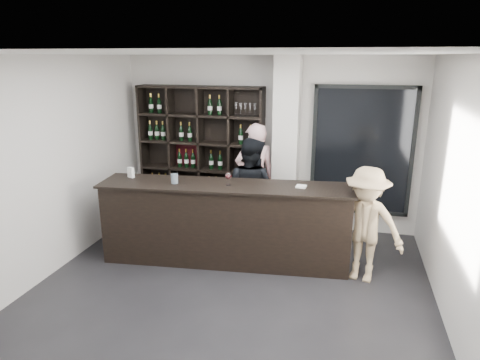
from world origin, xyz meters
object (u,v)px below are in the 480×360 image
(wine_shelf, at_px, (201,156))
(tasting_counter, at_px, (225,223))
(taster_black, at_px, (250,191))
(taster_pink, at_px, (255,177))
(customer, at_px, (365,225))

(wine_shelf, bearing_deg, tasting_counter, -59.67)
(tasting_counter, distance_m, taster_black, 0.82)
(taster_pink, bearing_deg, tasting_counter, 62.39)
(wine_shelf, distance_m, tasting_counter, 1.81)
(wine_shelf, distance_m, taster_pink, 1.05)
(wine_shelf, xyz_separation_m, customer, (2.76, -1.52, -0.43))
(taster_black, bearing_deg, tasting_counter, 95.21)
(wine_shelf, height_order, customer, wine_shelf)
(taster_pink, bearing_deg, taster_black, 73.86)
(taster_pink, xyz_separation_m, taster_black, (0.05, -0.55, -0.07))
(tasting_counter, height_order, customer, customer)
(wine_shelf, bearing_deg, taster_pink, -9.37)
(wine_shelf, relative_size, taster_black, 1.42)
(wine_shelf, relative_size, customer, 1.55)
(taster_pink, relative_size, taster_black, 1.08)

